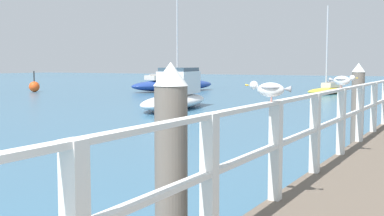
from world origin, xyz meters
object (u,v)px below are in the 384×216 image
(seagull_background, at_px, (342,80))
(boat_0, at_px, (173,84))
(boat_5, at_px, (328,89))
(dock_piling_far, at_px, (358,105))
(boat_4, at_px, (176,95))
(dock_piling_near, at_px, (171,173))
(seagull_foreground, at_px, (270,89))
(channel_buoy, at_px, (34,87))

(seagull_background, height_order, boat_0, boat_0)
(boat_5, bearing_deg, dock_piling_far, 123.04)
(boat_0, distance_m, boat_5, 10.31)
(seagull_background, distance_m, boat_0, 26.39)
(boat_0, xyz_separation_m, boat_4, (6.98, -11.15, 0.09))
(boat_0, distance_m, boat_4, 13.16)
(dock_piling_far, height_order, boat_0, boat_0)
(dock_piling_near, xyz_separation_m, seagull_background, (0.39, 4.63, 0.66))
(dock_piling_near, xyz_separation_m, seagull_foreground, (0.37, 1.36, 0.66))
(dock_piling_near, distance_m, seagull_foreground, 1.55)
(boat_4, xyz_separation_m, channel_buoy, (-14.68, 5.93, -0.21))
(dock_piling_far, relative_size, boat_0, 0.20)
(boat_4, distance_m, channel_buoy, 15.83)
(dock_piling_near, height_order, channel_buoy, dock_piling_near)
(boat_0, height_order, boat_5, boat_0)
(seagull_background, bearing_deg, seagull_foreground, 12.42)
(boat_4, height_order, boat_5, boat_5)
(dock_piling_near, distance_m, dock_piling_far, 7.99)
(dock_piling_near, xyz_separation_m, boat_4, (-8.64, 14.43, -0.39))
(seagull_foreground, relative_size, boat_4, 0.08)
(dock_piling_far, xyz_separation_m, boat_0, (-15.61, 17.59, -0.48))
(boat_5, height_order, channel_buoy, boat_5)
(seagull_foreground, bearing_deg, dock_piling_far, -9.27)
(seagull_foreground, distance_m, boat_4, 15.91)
(channel_buoy, bearing_deg, dock_piling_far, -27.95)
(dock_piling_near, relative_size, seagull_background, 3.99)
(boat_4, bearing_deg, dock_piling_near, -70.03)
(dock_piling_near, xyz_separation_m, dock_piling_far, (0.00, 7.99, 0.00))
(seagull_foreground, xyz_separation_m, boat_4, (-9.01, 13.07, -1.05))
(seagull_background, bearing_deg, channel_buoy, -110.87)
(boat_0, relative_size, channel_buoy, 6.90)
(dock_piling_far, bearing_deg, boat_0, 131.59)
(boat_4, bearing_deg, dock_piling_far, -47.65)
(dock_piling_near, distance_m, boat_4, 16.82)
(dock_piling_near, height_order, dock_piling_far, same)
(boat_0, height_order, boat_4, boat_0)
(seagull_background, xyz_separation_m, channel_buoy, (-23.70, 15.73, -1.26))
(dock_piling_far, height_order, channel_buoy, dock_piling_far)
(boat_0, bearing_deg, dock_piling_near, -38.61)
(boat_0, xyz_separation_m, boat_5, (10.12, 1.97, -0.17))
(seagull_background, xyz_separation_m, boat_4, (-9.03, 9.80, -1.05))
(seagull_foreground, bearing_deg, seagull_background, -12.77)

